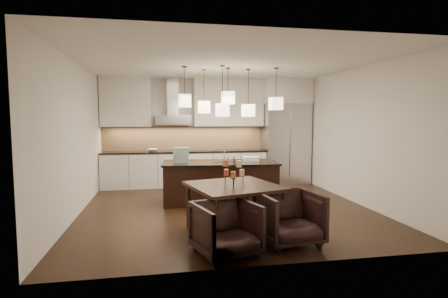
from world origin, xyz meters
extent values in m
cube|color=black|center=(0.00, 0.00, -0.01)|extent=(5.50, 5.50, 0.02)
cube|color=white|center=(0.00, 0.00, 2.81)|extent=(5.50, 5.50, 0.02)
cube|color=silver|center=(0.00, 2.76, 1.40)|extent=(5.50, 0.02, 2.80)
cube|color=silver|center=(0.00, -2.76, 1.40)|extent=(5.50, 0.02, 2.80)
cube|color=silver|center=(-2.76, 0.00, 1.40)|extent=(0.02, 5.50, 2.80)
cube|color=silver|center=(2.76, 0.00, 1.40)|extent=(0.02, 5.50, 2.80)
cube|color=#B7B7BA|center=(2.10, 2.38, 1.07)|extent=(1.20, 0.72, 2.15)
cube|color=silver|center=(2.10, 2.38, 2.47)|extent=(1.26, 0.72, 0.65)
cube|color=silver|center=(-0.62, 2.43, 0.44)|extent=(4.21, 0.62, 0.88)
cube|color=black|center=(-0.62, 2.43, 0.90)|extent=(4.21, 0.66, 0.04)
cube|color=tan|center=(-0.62, 2.73, 1.24)|extent=(4.21, 0.02, 0.63)
cube|color=silver|center=(-2.10, 2.57, 2.17)|extent=(1.25, 0.35, 1.25)
cube|color=silver|center=(0.55, 2.57, 2.17)|extent=(1.85, 0.35, 1.25)
cube|color=#B7B7BA|center=(-0.93, 2.48, 1.72)|extent=(0.90, 0.52, 0.24)
cube|color=#B7B7BA|center=(-0.93, 2.59, 2.32)|extent=(0.30, 0.28, 0.96)
imported|color=silver|center=(-1.45, 2.38, 0.95)|extent=(0.29, 0.29, 0.06)
cube|color=black|center=(-0.02, 0.51, 0.41)|extent=(2.39, 1.12, 0.82)
cube|color=black|center=(-0.02, 0.51, 0.83)|extent=(2.47, 1.20, 0.04)
cube|color=#215E44|center=(-0.84, 0.53, 1.01)|extent=(0.33, 0.19, 0.32)
cube|color=silver|center=(0.65, 0.54, 0.90)|extent=(0.33, 0.25, 0.09)
cylinder|color=beige|center=(-0.02, -1.45, 0.93)|extent=(0.09, 0.09, 0.10)
cylinder|color=#D86045|center=(-0.25, -1.39, 0.93)|extent=(0.09, 0.09, 0.10)
cylinder|color=#AD6633|center=(-0.19, -1.62, 0.93)|extent=(0.09, 0.09, 0.10)
cylinder|color=#D86045|center=(-0.07, -1.37, 1.09)|extent=(0.09, 0.09, 0.10)
cylinder|color=#AD6633|center=(-0.28, -1.50, 1.09)|extent=(0.09, 0.09, 0.10)
cylinder|color=beige|center=(-0.10, -1.61, 1.09)|extent=(0.09, 0.09, 0.10)
imported|color=black|center=(-0.44, -2.34, 0.35)|extent=(0.94, 0.96, 0.70)
imported|color=black|center=(0.51, -2.08, 0.37)|extent=(0.89, 0.91, 0.75)
cube|color=beige|center=(-0.76, 0.47, 2.11)|extent=(0.24, 0.24, 0.26)
cube|color=beige|center=(-0.32, 0.86, 2.00)|extent=(0.24, 0.24, 0.26)
cube|color=beige|center=(0.14, 0.52, 2.18)|extent=(0.24, 0.24, 0.26)
cube|color=beige|center=(0.60, 0.62, 1.93)|extent=(0.24, 0.24, 0.26)
cube|color=beige|center=(1.12, 0.34, 2.06)|extent=(0.24, 0.24, 0.26)
cube|color=beige|center=(-0.03, 0.22, 1.93)|extent=(0.24, 0.24, 0.26)
camera|label=1|loc=(-1.25, -6.65, 1.77)|focal=28.00mm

